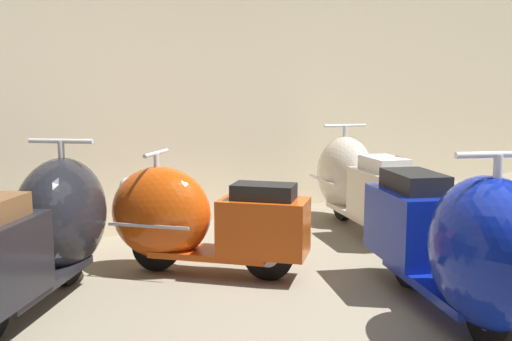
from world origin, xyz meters
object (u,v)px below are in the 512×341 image
(scooter_0, at_px, (43,230))
(scooter_3, at_px, (355,181))
(scooter_1, at_px, (191,219))
(scooter_2, at_px, (461,245))

(scooter_0, bearing_deg, scooter_3, -41.93)
(scooter_1, xyz_separation_m, scooter_3, (2.19, 0.32, 0.05))
(scooter_1, xyz_separation_m, scooter_2, (0.82, -1.88, 0.07))
(scooter_1, distance_m, scooter_3, 2.21)
(scooter_2, bearing_deg, scooter_0, -108.94)
(scooter_2, bearing_deg, scooter_1, -129.85)
(scooter_1, relative_size, scooter_2, 0.80)
(scooter_0, distance_m, scooter_1, 1.13)
(scooter_2, bearing_deg, scooter_3, 174.80)
(scooter_1, distance_m, scooter_2, 2.06)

